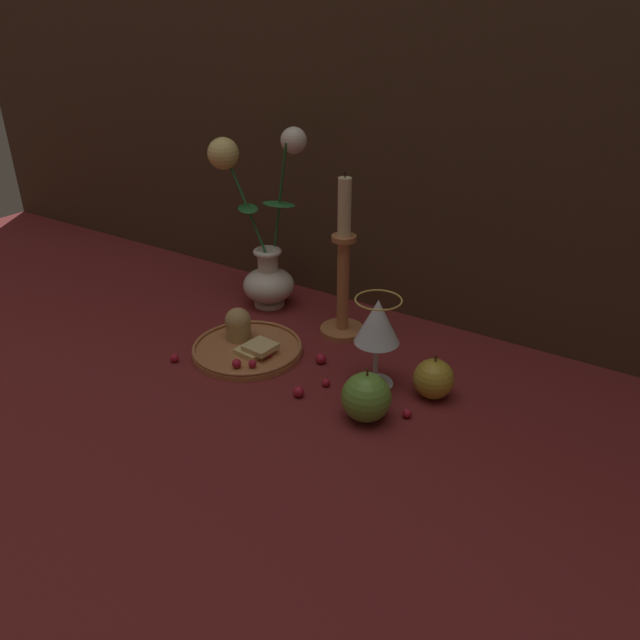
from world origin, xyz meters
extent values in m
plane|color=maroon|center=(0.00, 0.00, 0.00)|extent=(2.40, 2.40, 0.00)
cylinder|color=silver|center=(-0.17, 0.16, 0.01)|extent=(0.06, 0.06, 0.01)
ellipsoid|color=silver|center=(-0.17, 0.16, 0.05)|extent=(0.11, 0.11, 0.07)
cylinder|color=silver|center=(-0.17, 0.16, 0.10)|extent=(0.04, 0.04, 0.05)
torus|color=silver|center=(-0.17, 0.16, 0.12)|extent=(0.06, 0.06, 0.01)
cylinder|color=#23662D|center=(-0.22, 0.16, 0.21)|extent=(0.10, 0.01, 0.19)
ellipsoid|color=#23662D|center=(-0.22, 0.16, 0.20)|extent=(0.08, 0.08, 0.00)
sphere|color=#EFD67A|center=(-0.27, 0.16, 0.31)|extent=(0.06, 0.06, 0.06)
cylinder|color=#23662D|center=(-0.15, 0.18, 0.23)|extent=(0.06, 0.03, 0.23)
ellipsoid|color=#23662D|center=(-0.15, 0.17, 0.22)|extent=(0.07, 0.05, 0.00)
sphere|color=silver|center=(-0.12, 0.19, 0.34)|extent=(0.05, 0.05, 0.05)
cylinder|color=#B77042|center=(-0.09, -0.02, 0.01)|extent=(0.20, 0.20, 0.01)
torus|color=#B77042|center=(-0.09, -0.02, 0.01)|extent=(0.20, 0.20, 0.01)
cylinder|color=tan|center=(-0.12, 0.00, 0.03)|extent=(0.05, 0.05, 0.04)
sphere|color=tan|center=(-0.12, 0.00, 0.05)|extent=(0.05, 0.05, 0.05)
cube|color=#DBBC7A|center=(-0.07, -0.03, 0.01)|extent=(0.05, 0.05, 0.01)
cube|color=#DBBC7A|center=(-0.05, -0.02, 0.03)|extent=(0.05, 0.05, 0.01)
sphere|color=#AD192D|center=(-0.06, -0.08, 0.02)|extent=(0.02, 0.02, 0.02)
sphere|color=#AD192D|center=(-0.04, -0.07, 0.02)|extent=(0.01, 0.01, 0.01)
sphere|color=#AD192D|center=(-0.04, -0.03, 0.02)|extent=(0.02, 0.02, 0.02)
cylinder|color=silver|center=(0.16, 0.02, 0.00)|extent=(0.06, 0.06, 0.00)
cylinder|color=silver|center=(0.16, 0.02, 0.04)|extent=(0.01, 0.01, 0.08)
cone|color=silver|center=(0.16, 0.02, 0.12)|extent=(0.08, 0.08, 0.08)
cone|color=maroon|center=(0.16, 0.02, 0.11)|extent=(0.07, 0.07, 0.05)
torus|color=gold|center=(0.16, 0.02, 0.16)|extent=(0.08, 0.08, 0.00)
cylinder|color=#B77042|center=(0.02, 0.14, 0.01)|extent=(0.09, 0.09, 0.01)
cylinder|color=#B77042|center=(0.02, 0.14, 0.10)|extent=(0.02, 0.02, 0.18)
cylinder|color=#B77042|center=(0.02, 0.14, 0.19)|extent=(0.05, 0.05, 0.01)
cylinder|color=beige|center=(0.02, 0.14, 0.25)|extent=(0.02, 0.02, 0.11)
cylinder|color=black|center=(0.02, 0.14, 0.31)|extent=(0.00, 0.00, 0.01)
sphere|color=#B2932D|center=(0.26, 0.03, 0.03)|extent=(0.07, 0.07, 0.07)
cylinder|color=#4C3319|center=(0.26, 0.03, 0.07)|extent=(0.00, 0.00, 0.01)
sphere|color=#669938|center=(0.19, -0.08, 0.04)|extent=(0.08, 0.08, 0.08)
cylinder|color=#4C3319|center=(0.19, -0.08, 0.08)|extent=(0.00, 0.00, 0.01)
sphere|color=#AD192D|center=(0.25, -0.04, 0.01)|extent=(0.01, 0.01, 0.01)
sphere|color=#AD192D|center=(0.05, 0.02, 0.01)|extent=(0.02, 0.02, 0.02)
sphere|color=#AD192D|center=(0.07, -0.09, 0.01)|extent=(0.02, 0.02, 0.02)
sphere|color=#AD192D|center=(-0.18, -0.12, 0.01)|extent=(0.02, 0.02, 0.02)
sphere|color=#AD192D|center=(0.09, -0.04, 0.01)|extent=(0.01, 0.01, 0.01)
camera|label=1|loc=(0.56, -0.78, 0.58)|focal=35.00mm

